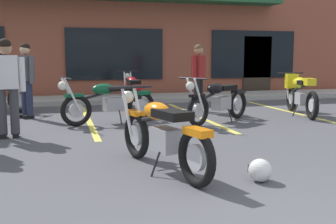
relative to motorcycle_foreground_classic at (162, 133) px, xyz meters
name	(u,v)px	position (x,y,z in m)	size (l,w,h in m)	color
ground_plane	(190,151)	(0.65, 0.88, -0.46)	(80.00, 80.00, 0.00)	#47474C
sidewalk_kerb	(121,99)	(0.65, 7.88, -0.39)	(22.00, 1.80, 0.14)	#A8A59E
brick_storefront_building	(106,40)	(0.65, 11.88, 1.56)	(18.98, 6.53, 4.04)	brown
painted_stall_lines	(144,118)	(0.65, 4.28, -0.46)	(7.58, 4.80, 0.01)	#DBCC4C
motorcycle_foreground_classic	(162,133)	(0.00, 0.00, 0.00)	(0.93, 2.06, 0.98)	black
motorcycle_red_sportbike	(109,101)	(-0.21, 3.68, 0.00)	(2.06, 0.94, 0.98)	black
motorcycle_silver_naked	(219,101)	(2.03, 3.23, 0.00)	(1.84, 1.40, 0.98)	black
motorcycle_orange_scrambler	(300,93)	(4.33, 3.82, 0.07)	(0.85, 2.07, 0.98)	black
motorcycle_cream_vintage	(133,91)	(0.70, 6.03, 0.00)	(0.66, 2.11, 0.98)	black
person_in_black_shirt	(26,76)	(-1.89, 4.89, 0.49)	(0.42, 0.56, 1.68)	black
person_by_back_row	(199,74)	(2.18, 4.96, 0.49)	(0.48, 0.51, 1.68)	black
person_near_building	(7,82)	(-2.03, 2.59, 0.49)	(0.61, 0.29, 1.68)	black
helmet_on_pavement	(260,170)	(0.94, -0.72, -0.33)	(0.26, 0.26, 0.26)	silver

